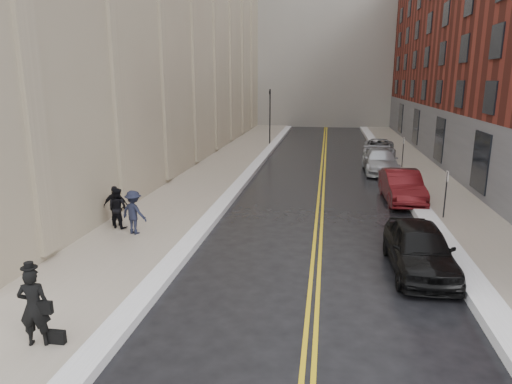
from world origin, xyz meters
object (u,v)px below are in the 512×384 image
(pedestrian_c, at_px, (116,206))
(pedestrian_b, at_px, (134,212))
(car_black, at_px, (420,248))
(pedestrian_main, at_px, (34,307))
(pedestrian_a, at_px, (118,208))
(car_silver_far, at_px, (379,149))
(car_maroon, at_px, (402,186))
(car_silver_near, at_px, (380,161))

(pedestrian_c, bearing_deg, pedestrian_b, 130.13)
(car_black, height_order, pedestrian_main, pedestrian_main)
(pedestrian_a, distance_m, pedestrian_c, 0.36)
(car_silver_far, bearing_deg, pedestrian_b, -113.85)
(car_maroon, relative_size, pedestrian_main, 2.56)
(car_black, distance_m, pedestrian_b, 10.56)
(car_black, distance_m, pedestrian_c, 11.89)
(car_silver_near, distance_m, pedestrian_b, 18.43)
(car_maroon, height_order, car_silver_far, car_maroon)
(car_silver_near, xyz_separation_m, pedestrian_a, (-11.86, -14.25, 0.22))
(car_maroon, height_order, pedestrian_b, pedestrian_b)
(car_silver_near, bearing_deg, pedestrian_a, -130.52)
(car_black, height_order, car_silver_near, car_black)
(car_maroon, height_order, pedestrian_c, pedestrian_c)
(car_silver_near, distance_m, car_silver_far, 6.00)
(pedestrian_main, bearing_deg, pedestrian_a, -90.48)
(car_black, distance_m, car_silver_near, 16.59)
(pedestrian_a, height_order, pedestrian_b, pedestrian_b)
(car_maroon, xyz_separation_m, pedestrian_a, (-12.14, -6.62, 0.19))
(pedestrian_main, xyz_separation_m, pedestrian_a, (-1.93, 8.29, -0.11))
(car_silver_near, bearing_deg, car_black, -92.44)
(car_black, height_order, car_silver_far, car_black)
(pedestrian_b, relative_size, pedestrian_c, 1.04)
(pedestrian_a, xyz_separation_m, pedestrian_b, (0.96, -0.60, 0.03))
(pedestrian_main, distance_m, pedestrian_c, 8.84)
(pedestrian_c, bearing_deg, car_silver_near, -143.96)
(car_black, height_order, pedestrian_c, pedestrian_c)
(car_black, relative_size, pedestrian_c, 2.80)
(car_maroon, distance_m, car_silver_near, 7.63)
(pedestrian_main, relative_size, pedestrian_b, 1.08)
(pedestrian_b, distance_m, pedestrian_c, 1.47)
(car_black, bearing_deg, pedestrian_a, 167.28)
(pedestrian_a, distance_m, pedestrian_b, 1.13)
(pedestrian_c, bearing_deg, car_black, 154.18)
(car_maroon, distance_m, pedestrian_a, 13.83)
(car_silver_near, relative_size, pedestrian_main, 2.79)
(car_silver_near, height_order, pedestrian_main, pedestrian_main)
(car_silver_near, bearing_deg, pedestrian_main, -114.52)
(car_silver_near, distance_m, pedestrian_a, 18.54)
(pedestrian_b, bearing_deg, pedestrian_a, -13.74)
(car_silver_near, distance_m, pedestrian_c, 18.47)
(car_black, xyz_separation_m, pedestrian_a, (-11.37, 2.33, 0.19))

